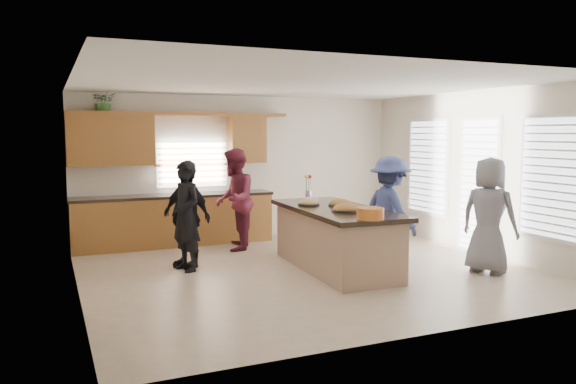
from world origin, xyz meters
name	(u,v)px	position (x,y,z in m)	size (l,w,h in m)	color
floor	(306,270)	(0.00, 0.00, 0.00)	(6.50, 6.50, 0.00)	beige
room_shell	(306,145)	(0.00, 0.00, 1.90)	(6.52, 6.02, 2.81)	silver
back_cabinetry	(171,196)	(-1.47, 2.73, 0.91)	(4.08, 0.66, 2.46)	olive
right_wall_glazing	(480,176)	(3.22, -0.13, 1.34)	(0.06, 4.00, 2.25)	white
island	(335,240)	(0.44, -0.12, 0.45)	(1.27, 2.75, 0.95)	tan
platter_front	(347,209)	(0.40, -0.54, 0.98)	(0.46, 0.46, 0.18)	black
platter_mid	(340,204)	(0.62, 0.06, 0.98)	(0.38, 0.38, 0.15)	black
platter_back	(309,203)	(0.20, 0.32, 0.98)	(0.35, 0.35, 0.14)	black
salad_bowl	(370,213)	(0.30, -1.34, 1.04)	(0.36, 0.36, 0.15)	orange
clear_cup	(380,212)	(0.61, -1.11, 1.00)	(0.07, 0.07, 0.10)	white
plate_stack	(311,199)	(0.47, 0.78, 0.98)	(0.24, 0.24, 0.05)	#A780BA
flower_vase	(308,185)	(0.57, 1.11, 1.18)	(0.14, 0.14, 0.41)	silver
potted_plant	(104,102)	(-2.58, 2.82, 2.63)	(0.41, 0.35, 0.45)	#3D7B31
woman_left_back	(186,216)	(-1.67, 0.69, 0.83)	(0.61, 0.40, 1.67)	black
woman_left_mid	(234,200)	(-0.53, 1.85, 0.90)	(0.88, 0.68, 1.81)	maroon
woman_left_front	(186,216)	(-1.61, 0.92, 0.79)	(0.93, 0.39, 1.59)	black
woman_right_back	(390,211)	(1.36, -0.22, 0.86)	(1.11, 0.64, 1.72)	navy
woman_right_front	(489,215)	(2.42, -1.23, 0.86)	(0.84, 0.55, 1.73)	slate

